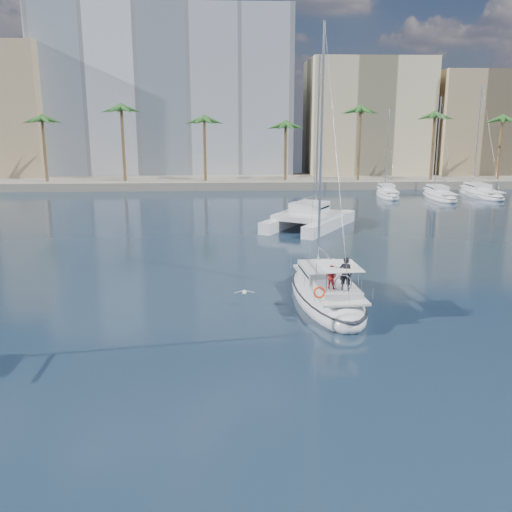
{
  "coord_description": "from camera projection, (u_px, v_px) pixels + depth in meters",
  "views": [
    {
      "loc": [
        -1.62,
        -29.63,
        10.64
      ],
      "look_at": [
        -0.15,
        1.5,
        2.99
      ],
      "focal_mm": 40.0,
      "sensor_mm": 36.0,
      "label": 1
    }
  ],
  "objects": [
    {
      "name": "quay",
      "position": [
        239.0,
        182.0,
        90.39
      ],
      "size": [
        120.0,
        14.0,
        1.2
      ],
      "primitive_type": "cube",
      "color": "gray",
      "rests_on": "ground"
    },
    {
      "name": "palm_centre",
      "position": [
        239.0,
        119.0,
        84.2
      ],
      "size": [
        3.6,
        3.6,
        12.3
      ],
      "color": "brown",
      "rests_on": "ground"
    },
    {
      "name": "seagull",
      "position": [
        244.0,
        292.0,
        32.62
      ],
      "size": [
        1.17,
        0.5,
        0.22
      ],
      "color": "silver",
      "rests_on": "ground"
    },
    {
      "name": "building_modern",
      "position": [
        168.0,
        96.0,
        98.29
      ],
      "size": [
        42.0,
        16.0,
        28.0
      ],
      "primitive_type": "cube",
      "color": "silver",
      "rests_on": "ground"
    },
    {
      "name": "catamaran",
      "position": [
        309.0,
        216.0,
        55.85
      ],
      "size": [
        10.46,
        12.34,
        16.26
      ],
      "rotation": [
        0.0,
        0.0,
        -0.54
      ],
      "color": "silver",
      "rests_on": "ground"
    },
    {
      "name": "main_sloop",
      "position": [
        327.0,
        293.0,
        33.51
      ],
      "size": [
        4.4,
        11.49,
        16.72
      ],
      "rotation": [
        0.0,
        0.0,
        0.07
      ],
      "color": "silver",
      "rests_on": "ground"
    },
    {
      "name": "moored_yacht_b",
      "position": [
        439.0,
        198.0,
        76.23
      ],
      "size": [
        3.32,
        10.83,
        13.72
      ],
      "primitive_type": null,
      "rotation": [
        0.0,
        0.0,
        -0.02
      ],
      "color": "silver",
      "rests_on": "ground"
    },
    {
      "name": "ground",
      "position": [
        260.0,
        315.0,
        31.35
      ],
      "size": [
        160.0,
        160.0,
        0.0
      ],
      "primitive_type": "plane",
      "color": "black",
      "rests_on": "ground"
    },
    {
      "name": "palm_right",
      "position": [
        465.0,
        119.0,
        85.77
      ],
      "size": [
        3.6,
        3.6,
        12.3
      ],
      "color": "brown",
      "rests_on": "ground"
    },
    {
      "name": "building_beige",
      "position": [
        366.0,
        120.0,
        97.89
      ],
      "size": [
        20.0,
        14.0,
        20.0
      ],
      "primitive_type": "cube",
      "color": "beige",
      "rests_on": "ground"
    },
    {
      "name": "building_tan_right",
      "position": [
        484.0,
        126.0,
        97.11
      ],
      "size": [
        18.0,
        12.0,
        18.0
      ],
      "primitive_type": "cube",
      "color": "tan",
      "rests_on": "ground"
    },
    {
      "name": "palm_left",
      "position": [
        5.0,
        119.0,
        82.64
      ],
      "size": [
        3.6,
        3.6,
        12.3
      ],
      "color": "brown",
      "rests_on": "ground"
    },
    {
      "name": "moored_yacht_a",
      "position": [
        387.0,
        196.0,
        77.87
      ],
      "size": [
        3.37,
        9.52,
        11.9
      ],
      "primitive_type": null,
      "rotation": [
        0.0,
        0.0,
        -0.07
      ],
      "color": "silver",
      "rests_on": "ground"
    },
    {
      "name": "moored_yacht_c",
      "position": [
        480.0,
        196.0,
        78.47
      ],
      "size": [
        3.98,
        12.33,
        15.54
      ],
      "primitive_type": null,
      "rotation": [
        0.0,
        0.0,
        0.03
      ],
      "color": "silver",
      "rests_on": "ground"
    }
  ]
}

